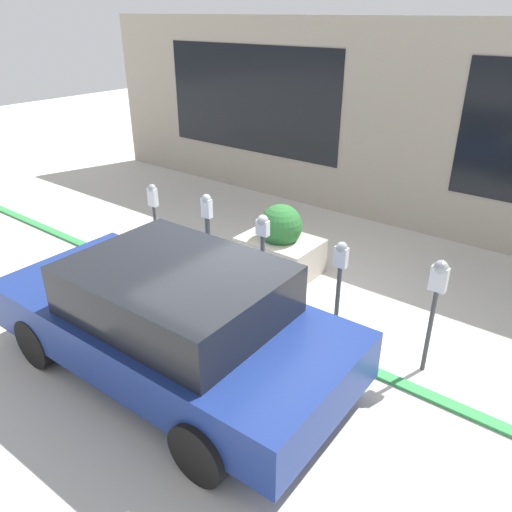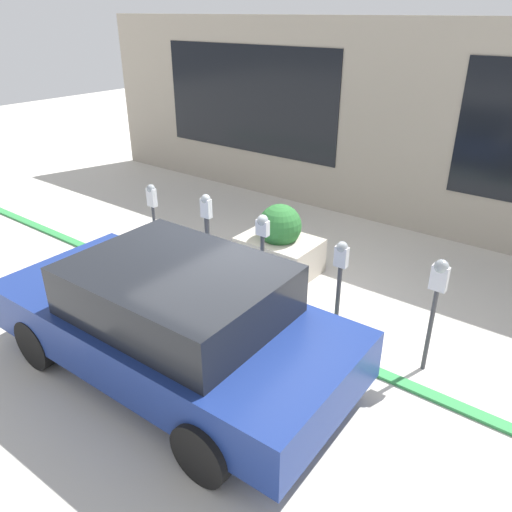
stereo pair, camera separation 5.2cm
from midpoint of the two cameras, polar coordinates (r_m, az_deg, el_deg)
ground_plane at (r=7.28m, az=-0.68°, el=-6.83°), size 40.00×40.00×0.00m
curb_strip at (r=7.21m, az=-1.08°, el=-6.97°), size 15.73×0.16×0.04m
building_facade at (r=10.20m, az=15.43°, el=13.97°), size 15.73×0.17×3.89m
parking_meter_nearest at (r=6.03m, az=19.78°, el=-3.56°), size 0.19×0.16×1.50m
parking_meter_second at (r=6.42m, az=9.37°, el=-1.65°), size 0.17×0.14×1.41m
parking_meter_middle at (r=7.02m, az=0.53°, el=1.61°), size 0.19×0.16×1.45m
parking_meter_fourth at (r=7.74m, az=-5.81°, el=3.23°), size 0.17×0.14×1.50m
parking_meter_farthest at (r=8.46m, az=-11.91°, el=5.57°), size 0.16×0.14×1.44m
planter_box at (r=8.28m, az=2.51°, el=1.28°), size 1.29×0.91×1.18m
parked_car_front at (r=5.91m, az=-9.82°, el=-6.99°), size 4.48×2.09×1.48m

